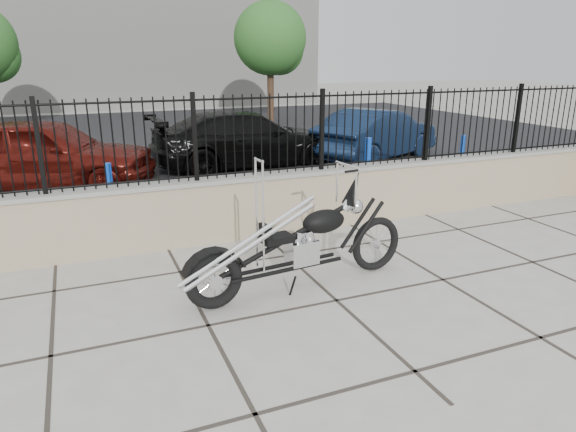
% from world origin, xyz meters
% --- Properties ---
extents(ground_plane, '(90.00, 90.00, 0.00)m').
position_xyz_m(ground_plane, '(0.00, 0.00, 0.00)').
color(ground_plane, '#99968E').
rests_on(ground_plane, ground).
extents(parking_lot, '(30.00, 30.00, 0.00)m').
position_xyz_m(parking_lot, '(0.00, 12.50, 0.00)').
color(parking_lot, black).
rests_on(parking_lot, ground).
extents(retaining_wall, '(14.00, 0.36, 0.96)m').
position_xyz_m(retaining_wall, '(0.00, 2.50, 0.48)').
color(retaining_wall, gray).
rests_on(retaining_wall, ground_plane).
extents(iron_fence, '(14.00, 0.08, 1.20)m').
position_xyz_m(iron_fence, '(0.00, 2.50, 1.56)').
color(iron_fence, black).
rests_on(iron_fence, retaining_wall).
extents(background_building, '(22.00, 6.00, 8.00)m').
position_xyz_m(background_building, '(0.00, 26.50, 4.00)').
color(background_building, beige).
rests_on(background_building, ground_plane).
extents(chopper_motorcycle, '(2.80, 0.79, 1.66)m').
position_xyz_m(chopper_motorcycle, '(-0.29, 0.47, 0.83)').
color(chopper_motorcycle, black).
rests_on(chopper_motorcycle, ground_plane).
extents(car_red, '(4.77, 3.23, 1.51)m').
position_xyz_m(car_red, '(-3.19, 6.93, 0.75)').
color(car_red, '#4D0F0B').
rests_on(car_red, parking_lot).
extents(car_black, '(4.82, 2.03, 1.39)m').
position_xyz_m(car_black, '(1.40, 7.57, 0.69)').
color(car_black, black).
rests_on(car_black, parking_lot).
extents(car_blue, '(4.32, 3.06, 1.35)m').
position_xyz_m(car_blue, '(4.95, 7.16, 0.68)').
color(car_blue, '#0F1D37').
rests_on(car_blue, parking_lot).
extents(bollard_a, '(0.13, 0.13, 0.94)m').
position_xyz_m(bollard_a, '(-2.11, 4.39, 0.47)').
color(bollard_a, blue).
rests_on(bollard_a, ground_plane).
extents(bollard_b, '(0.17, 0.17, 1.08)m').
position_xyz_m(bollard_b, '(3.00, 4.38, 0.54)').
color(bollard_b, '#0A32A4').
rests_on(bollard_b, ground_plane).
extents(bollard_c, '(0.12, 0.12, 0.89)m').
position_xyz_m(bollard_c, '(5.97, 4.97, 0.44)').
color(bollard_c, '#0C39B8').
rests_on(bollard_c, ground_plane).
extents(tree_right, '(2.98, 2.98, 5.03)m').
position_xyz_m(tree_right, '(5.27, 16.15, 3.52)').
color(tree_right, '#382619').
rests_on(tree_right, ground_plane).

